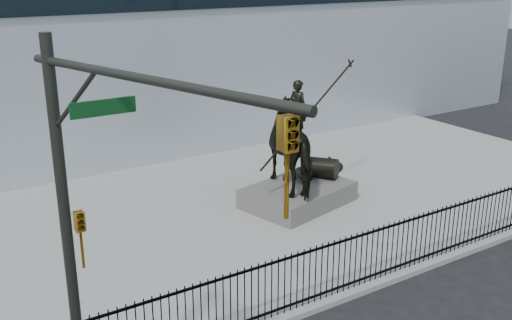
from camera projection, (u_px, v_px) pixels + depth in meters
ground at (384, 318)px, 14.06m from camera, size 120.00×120.00×0.00m
plaza at (233, 215)px, 19.63m from camera, size 30.00×12.00×0.15m
building at (93, 38)px, 28.63m from camera, size 44.00×14.00×9.00m
picket_fence at (351, 262)px, 14.77m from camera, size 22.10×0.10×1.50m
statue_plinth at (298, 195)px, 20.21m from camera, size 3.95×3.13×0.66m
equestrian_statue at (301, 146)px, 19.72m from camera, size 4.39×3.23×3.80m
traffic_signal_left at (99, 240)px, 8.83m from camera, size 1.52×4.84×7.00m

